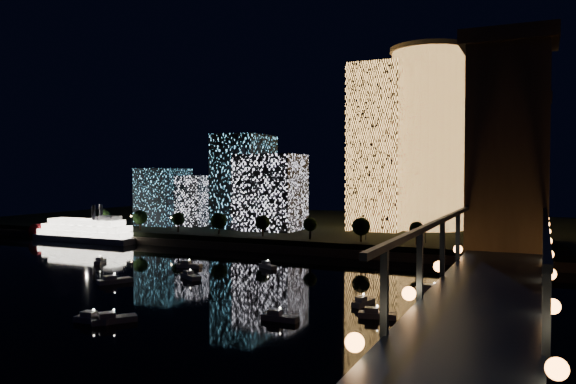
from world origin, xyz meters
name	(u,v)px	position (x,y,z in m)	size (l,w,h in m)	color
ground	(204,305)	(0.00, 0.00, 0.00)	(520.00, 520.00, 0.00)	black
far_bank	(385,229)	(0.00, 160.00, 2.50)	(420.00, 160.00, 5.00)	black
seawall	(329,252)	(0.00, 82.00, 1.50)	(420.00, 6.00, 3.00)	#6B5E4C
tower_cylindrical	(428,138)	(23.17, 144.97, 45.11)	(34.00, 34.00, 79.97)	#E89E4A
tower_rectangular	(378,148)	(3.86, 132.35, 40.89)	(22.56, 22.56, 71.78)	#E89E4A
midrise_blocks	(228,190)	(-62.49, 116.35, 21.86)	(80.12, 31.39, 42.26)	white
truss_bridge	(514,247)	(65.00, 3.72, 16.25)	(13.00, 266.00, 50.00)	navy
riverboat	(82,231)	(-113.47, 77.78, 4.29)	(55.69, 12.31, 16.73)	silver
motorboats	(208,289)	(-6.29, 11.40, 0.81)	(115.73, 76.52, 2.78)	silver
esplanade_trees	(268,223)	(-27.63, 88.00, 10.47)	(165.78, 6.66, 8.83)	black
street_lamps	(261,224)	(-34.00, 94.00, 9.02)	(132.70, 0.70, 5.65)	black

